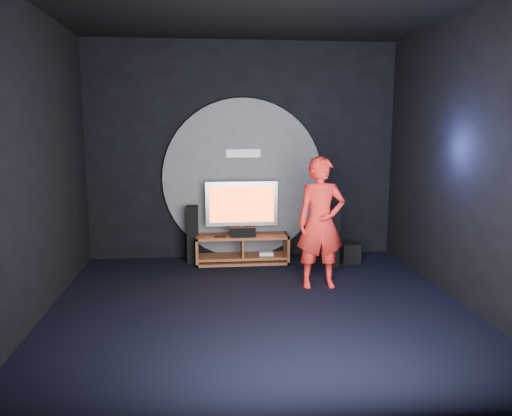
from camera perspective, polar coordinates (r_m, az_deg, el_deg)
The scene contains 15 objects.
floor at distance 6.08m, azimuth 0.36°, elevation -11.47°, with size 5.00×5.00×0.00m, color black.
back_wall at distance 8.18m, azimuth -1.53°, elevation 6.51°, with size 5.00×0.04×3.50m, color black.
front_wall at distance 3.23m, azimuth 5.20°, elevation 1.88°, with size 5.00×0.04×3.50m, color black.
left_wall at distance 5.97m, azimuth -24.33°, elevation 4.56°, with size 0.04×5.00×3.50m, color black.
right_wall at distance 6.46m, azimuth 23.09°, elevation 4.96°, with size 0.04×5.00×3.50m, color black.
ceiling at distance 5.83m, azimuth 0.40°, elevation 22.67°, with size 5.00×5.00×0.01m, color black.
wall_disc_panel at distance 8.16m, azimuth -1.49°, elevation 3.34°, with size 2.60×0.11×2.60m.
media_console at distance 7.97m, azimuth -1.54°, elevation -4.91°, with size 1.47×0.45×0.45m.
tv at distance 7.88m, azimuth -1.65°, elevation 0.27°, with size 1.14×0.22×0.84m.
center_speaker at distance 7.79m, azimuth -1.54°, elevation -2.74°, with size 0.40×0.15×0.15m, color black.
remote at distance 7.77m, azimuth -4.13°, elevation -3.28°, with size 0.18×0.05×0.02m, color black.
tower_speaker_left at distance 7.98m, azimuth -7.25°, elevation -3.01°, with size 0.18×0.20×0.92m, color black.
tower_speaker_right at distance 7.82m, azimuth 8.72°, elevation -3.31°, with size 0.18×0.20×0.92m, color black.
subwoofer at distance 8.13m, azimuth 10.69°, elevation -5.04°, with size 0.28×0.28×0.31m, color black.
player at distance 6.72m, azimuth 7.42°, elevation -1.69°, with size 0.64×0.42×1.76m, color red.
Camera 1 is at (-0.62, -5.64, 2.18)m, focal length 35.00 mm.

